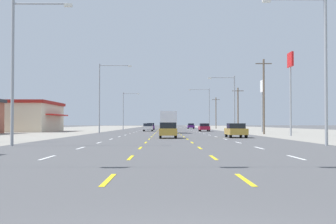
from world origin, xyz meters
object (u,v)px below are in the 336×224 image
Objects in this scene: box_truck_center_turn_mid at (168,121)px; streetlight_right_row_1 at (231,99)px; streetlight_left_row_2 at (125,108)px; suv_center_turn_farther at (166,126)px; sedan_far_right_near at (236,130)px; pole_sign_right_row_1 at (290,73)px; streetlight_left_row_1 at (103,93)px; streetlight_left_row_0 at (19,61)px; streetlight_right_row_2 at (207,105)px; streetlight_right_row_0 at (319,58)px; sedan_far_right_distant_b at (191,126)px; pole_sign_right_row_2 at (262,93)px; sedan_inner_left_far at (148,127)px; sedan_center_turn_farthest at (165,127)px; sedan_far_right_midfar at (204,127)px; hatchback_inner_left_distant_a at (151,126)px; hatchback_center_turn_nearest at (168,130)px.

streetlight_right_row_1 is at bearing -0.71° from box_truck_center_turn_mid.
suv_center_turn_farther is at bearing -59.71° from streetlight_left_row_2.
sedan_far_right_near is 0.46× the size of pole_sign_right_row_1.
sedan_far_right_near is 0.43× the size of streetlight_left_row_1.
streetlight_right_row_2 is (19.35, 77.39, 0.26)m from streetlight_left_row_0.
streetlight_right_row_0 reaches higher than streetlight_left_row_0.
sedan_far_right_distant_b is 0.52× the size of pole_sign_right_row_2.
streetlight_right_row_1 reaches higher than box_truck_center_turn_mid.
streetlight_left_row_1 is at bearing -110.30° from sedan_inner_left_far.
streetlight_left_row_1 is (-16.59, 21.63, 5.34)m from sedan_far_right_near.
streetlight_right_row_1 is at bearing -130.31° from pole_sign_right_row_2.
sedan_inner_left_far is 15.01m from sedan_center_turn_farthest.
suv_center_turn_farther is 0.50× the size of streetlight_right_row_2.
suv_center_turn_farther is 19.63m from streetlight_right_row_2.
streetlight_left_row_1 is at bearing -164.02° from pole_sign_right_row_2.
streetlight_left_row_1 is (-9.85, -0.12, 4.26)m from box_truck_center_turn_mid.
sedan_far_right_midfar is 0.46× the size of pole_sign_right_row_1.
sedan_far_right_near is 60.58m from streetlight_right_row_2.
streetlight_right_row_2 is at bearing 59.32° from sedan_inner_left_far.
streetlight_left_row_2 is at bearing 180.00° from streetlight_right_row_2.
pole_sign_right_row_1 is 24.09m from streetlight_right_row_0.
sedan_far_right_midfar is at bearing 64.46° from box_truck_center_turn_mid.
pole_sign_right_row_1 is at bearing -70.26° from hatchback_inner_left_distant_a.
hatchback_center_turn_nearest is at bearing -150.01° from pole_sign_right_row_1.
streetlight_right_row_0 reaches higher than streetlight_right_row_2.
streetlight_left_row_0 is at bearing -116.70° from streetlight_right_row_1.
streetlight_right_row_1 is at bearing 90.03° from streetlight_right_row_0.
pole_sign_right_row_2 is at bearing -35.66° from sedan_far_right_midfar.
streetlight_right_row_0 is at bearing -81.91° from sedan_center_turn_farthest.
pole_sign_right_row_2 is at bearing 15.98° from streetlight_left_row_1.
sedan_far_right_midfar is at bearing 72.53° from streetlight_left_row_0.
sedan_far_right_near is 0.48× the size of streetlight_left_row_0.
sedan_far_right_distant_b is at bearing 100.37° from pole_sign_right_row_2.
sedan_far_right_distant_b is (7.02, 34.48, -0.27)m from suv_center_turn_farther.
sedan_center_turn_farthest is 0.46× the size of streetlight_right_row_2.
streetlight_right_row_0 is 38.70m from streetlight_right_row_1.
box_truck_center_turn_mid is 1.47× the size of suv_center_turn_farther.
sedan_inner_left_far and sedan_far_right_distant_b have the same top height.
pole_sign_right_row_2 reaches higher than hatchback_center_turn_nearest.
pole_sign_right_row_2 is 0.89× the size of streetlight_right_row_0.
streetlight_left_row_1 is 43.21m from streetlight_right_row_2.
pole_sign_right_row_1 is (14.19, -15.23, 5.49)m from box_truck_center_turn_mid.
sedan_center_turn_farthest is 33.16m from streetlight_right_row_1.
streetlight_right_row_2 is (2.75, -18.12, 4.98)m from sedan_far_right_distant_b.
sedan_far_right_near and sedan_inner_left_far have the same top height.
sedan_far_right_distant_b is (0.06, 42.96, 0.00)m from sedan_far_right_midfar.
sedan_inner_left_far is 41.42m from sedan_far_right_distant_b.
hatchback_inner_left_distant_a reaches higher than sedan_center_turn_farthest.
sedan_far_right_distant_b is at bearing 98.63° from streetlight_right_row_2.
streetlight_left_row_0 is at bearing -98.92° from suv_center_turn_farther.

